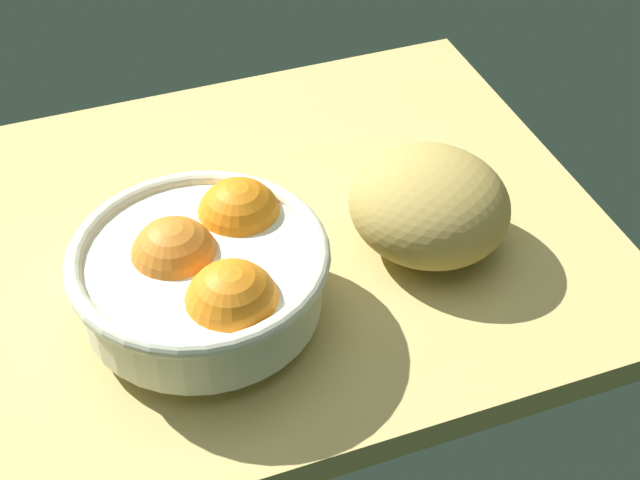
# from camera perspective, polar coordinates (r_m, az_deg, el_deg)

# --- Properties ---
(ground_plane) EXTENTS (0.83, 0.55, 0.03)m
(ground_plane) POSITION_cam_1_polar(r_m,az_deg,el_deg) (0.94, -7.93, -1.20)
(ground_plane) COLOR tan
(fruit_bowl) EXTENTS (0.23, 0.23, 0.11)m
(fruit_bowl) POSITION_cam_1_polar(r_m,az_deg,el_deg) (0.82, -6.97, -1.91)
(fruit_bowl) COLOR silver
(fruit_bowl) RESTS_ON ground
(bread_loaf) EXTENTS (0.21, 0.21, 0.10)m
(bread_loaf) POSITION_cam_1_polar(r_m,az_deg,el_deg) (0.90, 6.63, 2.14)
(bread_loaf) COLOR #AF924A
(bread_loaf) RESTS_ON ground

